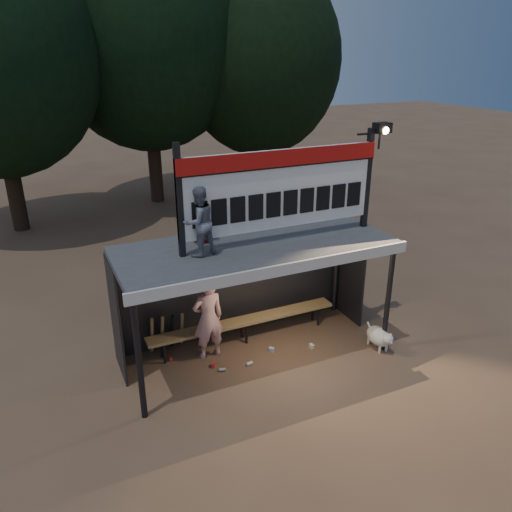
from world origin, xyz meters
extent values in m
plane|color=brown|center=(0.00, 0.00, 0.00)|extent=(80.00, 80.00, 0.00)
imported|color=white|center=(-0.84, 0.31, 0.84)|extent=(0.63, 0.42, 1.67)
imported|color=slate|center=(-1.06, -0.09, 2.91)|extent=(0.68, 0.60, 1.19)
imported|color=maroon|center=(-0.82, 0.51, 2.78)|extent=(0.54, 0.49, 0.92)
cube|color=#3E3E40|center=(0.00, 0.00, 2.26)|extent=(5.00, 2.00, 0.12)
cube|color=silver|center=(0.00, -1.02, 2.22)|extent=(5.10, 0.06, 0.20)
cylinder|color=black|center=(-2.40, -0.90, 1.10)|extent=(0.10, 0.10, 2.20)
cylinder|color=black|center=(2.40, -0.90, 1.10)|extent=(0.10, 0.10, 2.20)
cylinder|color=black|center=(-2.40, 0.90, 1.10)|extent=(0.10, 0.10, 2.20)
cylinder|color=black|center=(2.40, 0.90, 1.10)|extent=(0.10, 0.10, 2.20)
cube|color=black|center=(0.00, 1.00, 1.10)|extent=(5.00, 0.04, 2.20)
cube|color=black|center=(-2.50, 0.50, 1.10)|extent=(0.04, 1.00, 2.20)
cube|color=black|center=(2.50, 0.50, 1.10)|extent=(0.04, 1.00, 2.20)
cylinder|color=black|center=(0.00, 1.00, 2.15)|extent=(5.00, 0.06, 0.06)
cube|color=black|center=(-1.35, 0.00, 3.27)|extent=(0.10, 0.10, 1.90)
cube|color=black|center=(2.35, 0.00, 3.27)|extent=(0.10, 0.10, 1.90)
cube|color=white|center=(0.50, 0.00, 3.27)|extent=(3.80, 0.08, 1.40)
cube|color=#B5110C|center=(0.50, -0.05, 3.83)|extent=(3.80, 0.04, 0.28)
cube|color=black|center=(0.50, -0.06, 3.68)|extent=(3.80, 0.02, 0.03)
cube|color=black|center=(-1.03, -0.05, 3.02)|extent=(0.27, 0.03, 0.45)
cube|color=black|center=(-0.69, -0.05, 3.02)|extent=(0.27, 0.03, 0.45)
cube|color=black|center=(-0.35, -0.05, 3.02)|extent=(0.27, 0.03, 0.45)
cube|color=black|center=(-0.01, -0.05, 3.02)|extent=(0.27, 0.03, 0.45)
cube|color=black|center=(0.33, -0.05, 3.02)|extent=(0.27, 0.03, 0.45)
cube|color=black|center=(0.67, -0.05, 3.02)|extent=(0.27, 0.03, 0.45)
cube|color=black|center=(1.01, -0.05, 3.02)|extent=(0.27, 0.03, 0.45)
cube|color=black|center=(1.35, -0.05, 3.02)|extent=(0.27, 0.03, 0.45)
cube|color=black|center=(1.69, -0.05, 3.02)|extent=(0.27, 0.03, 0.45)
cube|color=black|center=(2.03, -0.05, 3.02)|extent=(0.27, 0.03, 0.45)
cylinder|color=black|center=(2.30, 0.00, 4.12)|extent=(0.50, 0.04, 0.04)
cylinder|color=black|center=(2.55, 0.00, 3.97)|extent=(0.04, 0.04, 0.30)
cube|color=black|center=(2.55, -0.05, 4.22)|extent=(0.30, 0.22, 0.18)
sphere|color=#FFD88C|center=(2.55, -0.14, 4.18)|extent=(0.14, 0.14, 0.14)
cube|color=olive|center=(0.00, 0.55, 0.45)|extent=(4.00, 0.35, 0.06)
cylinder|color=black|center=(-1.70, 0.43, 0.23)|extent=(0.05, 0.05, 0.45)
cylinder|color=black|center=(-1.70, 0.67, 0.23)|extent=(0.05, 0.05, 0.45)
cylinder|color=black|center=(0.00, 0.43, 0.23)|extent=(0.05, 0.05, 0.45)
cylinder|color=black|center=(0.00, 0.67, 0.23)|extent=(0.05, 0.05, 0.45)
cylinder|color=black|center=(1.70, 0.43, 0.23)|extent=(0.05, 0.05, 0.45)
cylinder|color=black|center=(1.70, 0.67, 0.23)|extent=(0.05, 0.05, 0.45)
cylinder|color=black|center=(-4.00, 10.00, 1.87)|extent=(0.50, 0.50, 3.74)
cylinder|color=#322016|center=(1.00, 11.50, 2.09)|extent=(0.50, 0.50, 4.18)
ellipsoid|color=black|center=(1.00, 11.50, 6.18)|extent=(7.22, 7.22, 8.36)
cylinder|color=black|center=(5.00, 10.50, 1.76)|extent=(0.50, 0.50, 3.52)
ellipsoid|color=black|center=(5.00, 10.50, 5.20)|extent=(6.08, 6.08, 7.04)
ellipsoid|color=beige|center=(2.32, -0.83, 0.27)|extent=(0.36, 0.58, 0.36)
sphere|color=silver|center=(2.32, -1.11, 0.36)|extent=(0.22, 0.22, 0.22)
cone|color=beige|center=(2.32, -1.21, 0.34)|extent=(0.10, 0.10, 0.10)
cone|color=silver|center=(2.27, -1.13, 0.46)|extent=(0.06, 0.06, 0.07)
cone|color=beige|center=(2.37, -1.13, 0.46)|extent=(0.06, 0.06, 0.07)
cylinder|color=beige|center=(2.24, -1.01, 0.09)|extent=(0.05, 0.05, 0.18)
cylinder|color=silver|center=(2.40, -1.01, 0.09)|extent=(0.05, 0.05, 0.18)
cylinder|color=beige|center=(2.24, -0.65, 0.09)|extent=(0.05, 0.05, 0.18)
cylinder|color=#F0E2CF|center=(2.40, -0.65, 0.09)|extent=(0.05, 0.05, 0.18)
cylinder|color=white|center=(2.32, -0.53, 0.34)|extent=(0.04, 0.16, 0.14)
cylinder|color=#A47F4C|center=(-1.83, 0.82, 0.43)|extent=(0.07, 0.27, 0.84)
cylinder|color=#A47B4C|center=(-1.63, 0.82, 0.43)|extent=(0.09, 0.30, 0.83)
cylinder|color=black|center=(-1.43, 0.82, 0.43)|extent=(0.08, 0.33, 0.83)
cylinder|color=olive|center=(-1.23, 0.82, 0.43)|extent=(0.09, 0.35, 0.82)
cube|color=red|center=(-0.90, -0.06, 0.04)|extent=(0.12, 0.12, 0.08)
cylinder|color=#ACACB1|center=(-0.80, -0.27, 0.04)|extent=(0.13, 0.10, 0.07)
cube|color=beige|center=(1.12, -0.28, 0.04)|extent=(0.08, 0.11, 0.08)
cylinder|color=red|center=(-1.59, 0.51, 0.04)|extent=(0.09, 0.13, 0.07)
cube|color=#BBBBC0|center=(0.33, -0.05, 0.04)|extent=(0.12, 0.12, 0.08)
cylinder|color=beige|center=(-0.26, -0.30, 0.04)|extent=(0.13, 0.08, 0.07)
cube|color=#A5241C|center=(0.12, 0.82, 0.04)|extent=(0.11, 0.08, 0.08)
camera|label=1|loc=(-3.48, -7.59, 5.53)|focal=35.00mm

